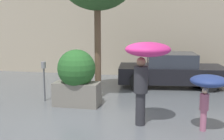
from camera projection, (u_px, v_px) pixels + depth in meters
ground_plane at (87, 122)px, 6.87m from camera, size 40.00×40.00×0.00m
building_facade at (128, 10)px, 12.64m from camera, size 18.00×0.30×6.00m
planter_box at (77, 76)px, 8.14m from camera, size 1.33×1.10×1.66m
person_adult at (146, 59)px, 6.45m from camera, size 1.05×1.05×1.98m
person_child at (208, 85)px, 6.10m from camera, size 0.80×0.80×1.29m
parked_car_near at (171, 71)px, 10.77m from camera, size 4.14×2.30×1.27m
parking_meter at (44, 73)px, 8.64m from camera, size 0.14×0.14×1.23m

